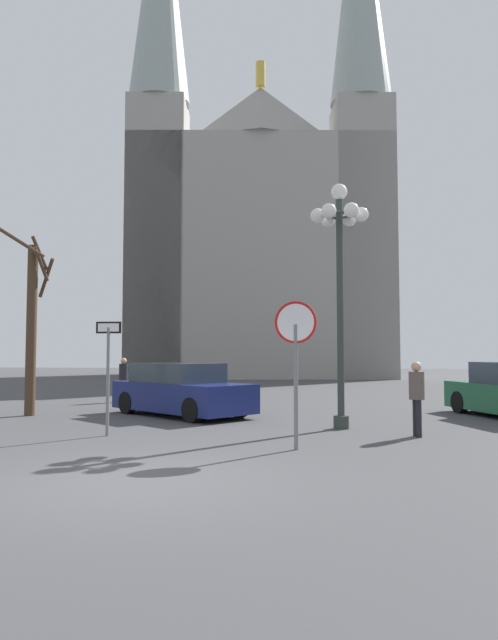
% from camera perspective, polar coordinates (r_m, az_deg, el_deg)
% --- Properties ---
extents(ground_plane, '(120.00, 120.00, 0.00)m').
position_cam_1_polar(ground_plane, '(8.04, -11.74, -15.80)').
color(ground_plane, '#424244').
extents(cathedral, '(20.07, 14.27, 40.11)m').
position_cam_1_polar(cathedral, '(44.11, 1.06, 9.84)').
color(cathedral, gray).
rests_on(cathedral, ground).
extents(stop_sign, '(0.78, 0.16, 2.70)m').
position_cam_1_polar(stop_sign, '(10.37, 4.73, -2.53)').
color(stop_sign, slate).
rests_on(stop_sign, ground).
extents(one_way_arrow_sign, '(0.55, 0.07, 2.42)m').
position_cam_1_polar(one_way_arrow_sign, '(12.44, -14.02, -4.44)').
color(one_way_arrow_sign, slate).
rests_on(one_way_arrow_sign, ground).
extents(street_lamp, '(1.37, 1.23, 5.77)m').
position_cam_1_polar(street_lamp, '(13.58, 9.13, 6.46)').
color(street_lamp, '#2D3833').
rests_on(street_lamp, ground).
extents(bare_tree, '(1.38, 1.35, 5.23)m').
position_cam_1_polar(bare_tree, '(17.13, -21.04, -0.19)').
color(bare_tree, '#473323').
rests_on(bare_tree, ground).
extents(parked_car_near_navy, '(4.56, 4.16, 1.47)m').
position_cam_1_polar(parked_car_near_navy, '(16.15, -6.91, -7.10)').
color(parked_car_near_navy, navy).
rests_on(parked_car_near_navy, ground).
extents(pedestrian_walking, '(0.32, 0.32, 1.59)m').
position_cam_1_polar(pedestrian_walking, '(20.98, -12.54, -5.48)').
color(pedestrian_walking, maroon).
rests_on(pedestrian_walking, ground).
extents(pedestrian_standing, '(0.32, 0.32, 1.57)m').
position_cam_1_polar(pedestrian_standing, '(12.44, 16.55, -6.93)').
color(pedestrian_standing, black).
rests_on(pedestrian_standing, ground).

